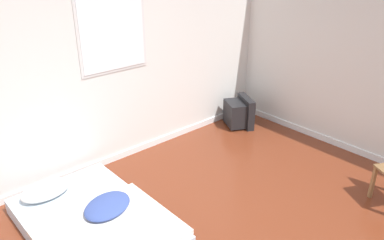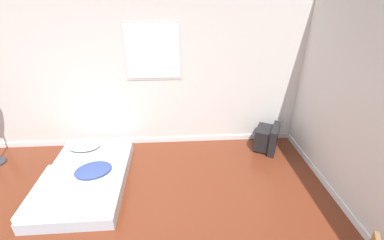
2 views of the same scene
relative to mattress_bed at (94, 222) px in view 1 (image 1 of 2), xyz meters
name	(u,v)px [view 1 (image 1 of 2)]	position (x,y,z in m)	size (l,w,h in m)	color
wall_back	(75,73)	(0.49, 1.11, 1.17)	(8.38, 0.08, 2.60)	silver
mattress_bed	(94,222)	(0.00, 0.00, 0.00)	(1.16, 1.76, 0.31)	silver
crt_tv	(239,113)	(2.93, 0.71, 0.11)	(0.53, 0.57, 0.47)	black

